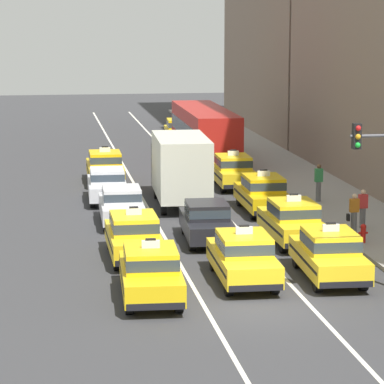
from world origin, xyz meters
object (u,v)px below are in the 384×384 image
object	(u,v)px
box_truck_center_third	(180,167)
fire_hydrant	(363,232)
sedan_left_fourth	(107,184)
taxi_right_nearest	(329,253)
taxi_left_second	(134,235)
taxi_right_fourth	(233,170)
sedan_left_third	(122,204)
pedestrian_near_crosswalk	(363,208)
pedestrian_by_storefront	(319,182)
pedestrian_trailing	(354,213)
sedan_center_second	(207,221)
taxi_center_nearest	(243,256)
bus_right_fifth	(205,132)
taxi_right_third	(263,193)
taxi_left_nearest	(151,272)
taxi_right_second	(293,221)
taxi_left_fifth	(105,166)
taxi_right_sixth	(179,130)

from	to	relation	value
box_truck_center_third	fire_hydrant	bearing A→B (deg)	-58.65
sedan_left_fourth	taxi_right_nearest	distance (m)	16.13
taxi_left_second	taxi_right_fourth	xyz separation A→B (m)	(6.43, 14.00, 0.00)
sedan_left_third	pedestrian_near_crosswalk	world-z (taller)	pedestrian_near_crosswalk
pedestrian_by_storefront	fire_hydrant	size ratio (longest dim) A/B	2.39
taxi_right_nearest	pedestrian_trailing	size ratio (longest dim) A/B	2.91
sedan_center_second	box_truck_center_third	distance (m)	7.78
taxi_center_nearest	fire_hydrant	world-z (taller)	taxi_center_nearest
bus_right_fifth	taxi_right_third	bearing A→B (deg)	-89.68
taxi_left_nearest	sedan_left_fourth	distance (m)	16.21
taxi_right_nearest	taxi_right_third	distance (m)	11.24
sedan_left_fourth	taxi_center_nearest	distance (m)	15.15
taxi_right_second	taxi_right_third	xyz separation A→B (m)	(0.19, 5.94, 0.00)
sedan_center_second	fire_hydrant	world-z (taller)	sedan_center_second
sedan_center_second	taxi_right_third	distance (m)	6.31
taxi_center_nearest	pedestrian_trailing	size ratio (longest dim) A/B	2.90
box_truck_center_third	taxi_left_nearest	bearing A→B (deg)	-101.52
pedestrian_by_storefront	taxi_right_second	bearing A→B (deg)	-113.28
box_truck_center_third	pedestrian_by_storefront	xyz separation A→B (m)	(6.38, -1.02, -0.74)
taxi_right_third	sedan_center_second	bearing A→B (deg)	-123.11
sedan_left_third	sedan_center_second	size ratio (longest dim) A/B	0.99
taxi_right_fourth	sedan_center_second	bearing A→B (deg)	-105.97
sedan_left_third	taxi_right_second	distance (m)	7.69
taxi_right_nearest	sedan_left_third	bearing A→B (deg)	122.06
taxi_right_third	bus_right_fifth	xyz separation A→B (m)	(-0.08, 15.07, 0.94)
taxi_center_nearest	taxi_right_third	size ratio (longest dim) A/B	1.00
bus_right_fifth	taxi_left_fifth	bearing A→B (deg)	-135.15
taxi_left_second	taxi_center_nearest	distance (m)	4.90
taxi_right_fourth	fire_hydrant	world-z (taller)	taxi_right_fourth
sedan_left_third	box_truck_center_third	size ratio (longest dim) A/B	0.62
sedan_center_second	taxi_right_sixth	xyz separation A→B (m)	(3.11, 29.23, 0.03)
taxi_left_fifth	box_truck_center_third	world-z (taller)	box_truck_center_third
taxi_left_nearest	taxi_right_third	distance (m)	14.19
taxi_right_second	taxi_right_fourth	xyz separation A→B (m)	(0.11, 12.43, 0.00)
taxi_left_nearest	taxi_right_third	xyz separation A→B (m)	(6.47, 12.62, 0.00)
sedan_left_fourth	bus_right_fifth	bearing A→B (deg)	60.10
sedan_left_fourth	pedestrian_trailing	bearing A→B (deg)	-43.93
taxi_right_fourth	bus_right_fifth	xyz separation A→B (m)	(-0.01, 8.59, 0.94)
sedan_left_third	taxi_left_nearest	bearing A→B (deg)	-90.20
sedan_left_third	taxi_right_nearest	world-z (taller)	taxi_right_nearest
taxi_right_sixth	pedestrian_by_storefront	distance (m)	22.77
taxi_right_nearest	taxi_right_third	bearing A→B (deg)	88.39
taxi_left_fifth	taxi_center_nearest	world-z (taller)	same
bus_right_fifth	taxi_left_nearest	bearing A→B (deg)	-102.99
taxi_left_fifth	box_truck_center_third	bearing A→B (deg)	-64.37
pedestrian_near_crosswalk	taxi_right_fourth	bearing A→B (deg)	106.40
taxi_right_third	taxi_right_second	bearing A→B (deg)	-91.83
sedan_center_second	sedan_left_third	bearing A→B (deg)	128.04
taxi_left_second	pedestrian_trailing	world-z (taller)	taxi_left_second
taxi_right_nearest	taxi_right_fourth	distance (m)	17.72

